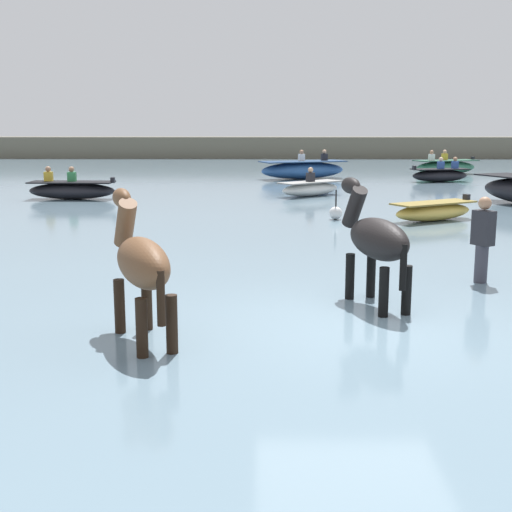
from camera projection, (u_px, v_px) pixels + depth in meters
name	position (u px, v px, depth m)	size (l,w,h in m)	color
ground_plane	(355.00, 344.00, 8.73)	(120.00, 120.00, 0.00)	#756B56
water_surface	(306.00, 221.00, 18.52)	(90.00, 90.00, 0.29)	slate
horse_lead_bay	(141.00, 266.00, 7.77)	(1.07, 1.76, 1.97)	brown
horse_trailing_black	(376.00, 242.00, 9.31)	(0.91, 1.81, 1.97)	black
boat_near_port	(440.00, 175.00, 28.90)	(2.58, 1.45, 1.03)	black
boat_near_starboard	(310.00, 188.00, 23.40)	(2.38, 2.14, 0.96)	silver
boat_far_offshore	(303.00, 170.00, 30.41)	(4.10, 2.65, 1.26)	#28518E
boat_mid_channel	(72.00, 190.00, 22.40)	(2.83, 1.05, 1.05)	black
boat_far_inshore	(446.00, 167.00, 33.00)	(3.33, 2.12, 1.16)	#337556
boat_mid_outer	(433.00, 211.00, 17.54)	(2.47, 1.90, 0.61)	gold
person_wading_mid	(482.00, 246.00, 10.71)	(0.34, 0.38, 1.63)	#383842
channel_buoy	(336.00, 213.00, 17.74)	(0.33, 0.33, 0.76)	silver
far_shoreline	(280.00, 150.00, 47.92)	(80.00, 2.40, 1.73)	#605B4C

